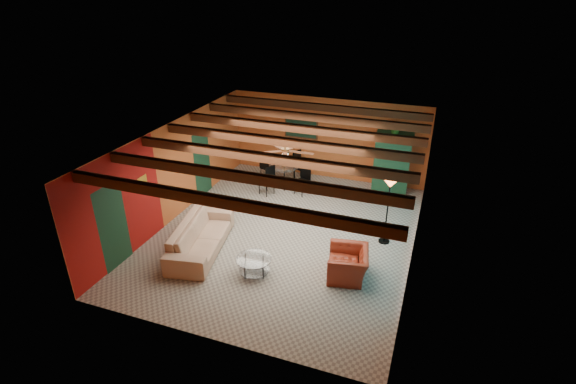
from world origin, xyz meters
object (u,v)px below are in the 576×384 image
at_px(dining_table, 284,172).
at_px(vase, 284,155).
at_px(coffee_table, 254,266).
at_px(armoire, 392,163).
at_px(potted_plant, 396,128).
at_px(sofa, 201,236).
at_px(floor_lamp, 387,211).
at_px(armchair, 348,264).

height_order(dining_table, vase, vase).
xyz_separation_m(coffee_table, armoire, (2.28, 5.55, 0.70)).
xyz_separation_m(dining_table, potted_plant, (3.26, 0.94, 1.56)).
xyz_separation_m(sofa, floor_lamp, (4.23, 1.90, 0.52)).
bearing_deg(vase, dining_table, 116.57).
bearing_deg(sofa, dining_table, -20.10).
xyz_separation_m(sofa, armoire, (3.92, 5.09, 0.54)).
xyz_separation_m(coffee_table, vase, (-0.98, 4.61, 0.89)).
relative_size(armchair, coffee_table, 1.24).
distance_m(sofa, vase, 4.26).
xyz_separation_m(dining_table, armoire, (3.26, 0.94, 0.42)).
distance_m(sofa, dining_table, 4.20).
bearing_deg(floor_lamp, dining_table, 147.88).
distance_m(armchair, coffee_table, 2.13).
height_order(armoire, floor_lamp, armoire).
bearing_deg(armoire, vase, -167.31).
bearing_deg(sofa, potted_plant, -48.66).
distance_m(sofa, armchair, 3.67).
height_order(sofa, coffee_table, sofa).
distance_m(sofa, coffee_table, 1.71).
bearing_deg(coffee_table, armchair, 17.48).
bearing_deg(dining_table, sofa, -99.03).
xyz_separation_m(armchair, vase, (-3.01, 3.97, 0.77)).
xyz_separation_m(coffee_table, dining_table, (-0.98, 4.61, 0.29)).
relative_size(armchair, floor_lamp, 0.57).
height_order(coffee_table, vase, vase).
bearing_deg(potted_plant, coffee_table, -112.31).
relative_size(armoire, vase, 9.29).
bearing_deg(vase, floor_lamp, -32.12).
bearing_deg(vase, coffee_table, -78.02).
distance_m(coffee_table, floor_lamp, 3.58).
bearing_deg(armoire, dining_table, -167.31).
bearing_deg(potted_plant, dining_table, -163.90).
bearing_deg(floor_lamp, sofa, -155.77).
bearing_deg(sofa, armchair, -98.36).
relative_size(dining_table, potted_plant, 4.07).
xyz_separation_m(armchair, potted_plant, (0.25, 4.91, 1.73)).
bearing_deg(coffee_table, armoire, 67.69).
height_order(armoire, potted_plant, potted_plant).
height_order(dining_table, floor_lamp, floor_lamp).
bearing_deg(armchair, armoire, 166.22).
relative_size(floor_lamp, vase, 9.05).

